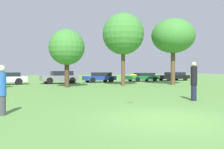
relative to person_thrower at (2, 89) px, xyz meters
The scene contains 12 objects.
ground_plane 5.58m from the person_thrower, 29.75° to the right, with size 120.00×120.00×0.00m, color #5B8E42.
person_thrower is the anchor object (origin of this frame).
person_catcher 8.80m from the person_thrower, ahead, with size 0.32×0.32×1.95m.
frisbee 5.09m from the person_thrower, ahead, with size 0.30×0.28×0.14m.
tree_2 13.26m from the person_thrower, 66.62° to the left, with size 3.14×3.14×5.09m.
tree_3 16.33m from the person_thrower, 47.96° to the left, with size 3.98×3.98×6.97m.
tree_4 19.60m from the person_thrower, 34.47° to the left, with size 4.37×4.37×6.71m.
parked_car_white 18.15m from the person_thrower, 89.44° to the left, with size 4.55×2.04×1.25m.
parked_car_grey 18.84m from the person_thrower, 71.95° to the left, with size 4.08×2.06×1.39m.
parked_car_blue 21.43m from the person_thrower, 59.65° to the left, with size 3.90×2.05×1.20m.
parked_car_green 24.98m from the person_thrower, 47.49° to the left, with size 4.32×2.19×1.11m.
parked_car_black 28.57m from the person_thrower, 40.05° to the left, with size 4.61×2.14×1.18m.
Camera 1 is at (-4.74, -6.42, 1.59)m, focal length 39.07 mm.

